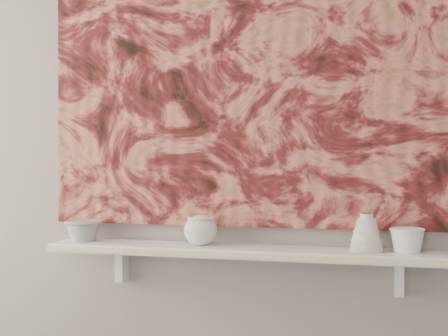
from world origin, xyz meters
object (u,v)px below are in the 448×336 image
(painting, at_px, (253,69))
(cup_cream, at_px, (201,230))
(bell_vessel, at_px, (366,232))
(bowl_grey, at_px, (83,230))
(shelf, at_px, (248,252))
(bowl_white, at_px, (407,240))

(painting, xyz_separation_m, cup_cream, (-0.17, -0.08, -0.56))
(painting, xyz_separation_m, bell_vessel, (0.39, -0.08, -0.55))
(bowl_grey, bearing_deg, painting, 7.50)
(shelf, xyz_separation_m, bowl_white, (0.51, 0.00, 0.05))
(cup_cream, bearing_deg, bell_vessel, 0.00)
(painting, relative_size, cup_cream, 13.17)
(cup_cream, height_order, bell_vessel, bell_vessel)
(bell_vessel, height_order, bowl_white, bell_vessel)
(bowl_grey, bearing_deg, cup_cream, 0.00)
(bowl_grey, distance_m, bell_vessel, 1.00)
(cup_cream, bearing_deg, painting, 25.66)
(painting, relative_size, bell_vessel, 12.27)
(painting, height_order, cup_cream, painting)
(bowl_grey, xyz_separation_m, cup_cream, (0.44, 0.00, 0.01))
(shelf, bearing_deg, bowl_grey, 180.00)
(cup_cream, relative_size, bell_vessel, 0.93)
(painting, bearing_deg, bowl_white, -8.91)
(bowl_grey, bearing_deg, bell_vessel, 0.00)
(shelf, bearing_deg, cup_cream, 180.00)
(shelf, relative_size, painting, 0.93)
(bowl_grey, relative_size, bowl_white, 1.23)
(shelf, xyz_separation_m, bell_vessel, (0.39, 0.00, 0.08))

